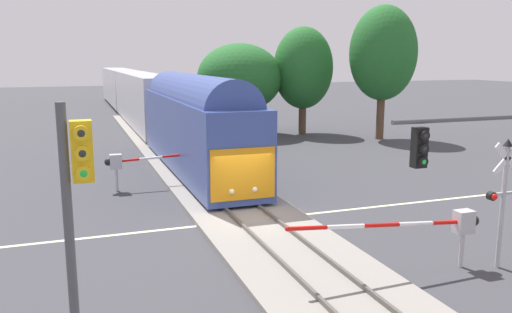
# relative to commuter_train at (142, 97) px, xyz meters

# --- Properties ---
(ground_plane) EXTENTS (220.00, 220.00, 0.00)m
(ground_plane) POSITION_rel_commuter_train_xyz_m (-0.00, -32.04, -2.73)
(ground_plane) COLOR #3D3D42
(road_centre_stripe) EXTENTS (44.00, 0.20, 0.01)m
(road_centre_stripe) POSITION_rel_commuter_train_xyz_m (-0.00, -32.04, -2.72)
(road_centre_stripe) COLOR beige
(road_centre_stripe) RESTS_ON ground
(railway_track) EXTENTS (4.40, 80.00, 0.32)m
(railway_track) POSITION_rel_commuter_train_xyz_m (-0.00, -32.04, -2.63)
(railway_track) COLOR gray
(railway_track) RESTS_ON ground
(commuter_train) EXTENTS (3.04, 66.29, 5.16)m
(commuter_train) POSITION_rel_commuter_train_xyz_m (0.00, 0.00, 0.00)
(commuter_train) COLOR #384C93
(commuter_train) RESTS_ON railway_track
(crossing_gate_near) EXTENTS (6.39, 0.40, 1.94)m
(crossing_gate_near) POSITION_rel_commuter_train_xyz_m (3.79, -38.64, -1.28)
(crossing_gate_near) COLOR #B7B7BC
(crossing_gate_near) RESTS_ON ground
(crossing_signal_mast) EXTENTS (1.36, 0.44, 4.00)m
(crossing_signal_mast) POSITION_rel_commuter_train_xyz_m (5.62, -39.07, -0.29)
(crossing_signal_mast) COLOR #B2B2B7
(crossing_signal_mast) RESTS_ON ground
(crossing_gate_far) EXTENTS (6.20, 0.40, 1.80)m
(crossing_gate_far) POSITION_rel_commuter_train_xyz_m (-3.85, -25.45, -1.31)
(crossing_gate_far) COLOR #B7B7BC
(crossing_gate_far) RESTS_ON ground
(traffic_signal_near_right) EXTENTS (5.86, 0.38, 5.06)m
(traffic_signal_near_right) POSITION_rel_commuter_train_xyz_m (4.53, -40.26, 1.12)
(traffic_signal_near_right) COLOR #4C4C51
(traffic_signal_near_right) RESTS_ON ground
(traffic_signal_near_left) EXTENTS (0.53, 0.38, 5.64)m
(traffic_signal_near_left) POSITION_rel_commuter_train_xyz_m (-6.45, -42.11, 1.05)
(traffic_signal_near_left) COLOR #4C4C51
(traffic_signal_near_left) RESTS_ON ground
(oak_far_right) EXTENTS (4.97, 4.97, 8.94)m
(oak_far_right) POSITION_rel_commuter_train_xyz_m (12.04, -10.59, 2.79)
(oak_far_right) COLOR brown
(oak_far_right) RESTS_ON ground
(maple_right_background) EXTENTS (5.20, 5.20, 10.39)m
(maple_right_background) POSITION_rel_commuter_train_xyz_m (16.63, -15.34, 3.97)
(maple_right_background) COLOR brown
(maple_right_background) RESTS_ON ground
(elm_centre_background) EXTENTS (7.04, 7.04, 7.57)m
(elm_centre_background) POSITION_rel_commuter_train_xyz_m (6.87, -9.32, 2.02)
(elm_centre_background) COLOR brown
(elm_centre_background) RESTS_ON ground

